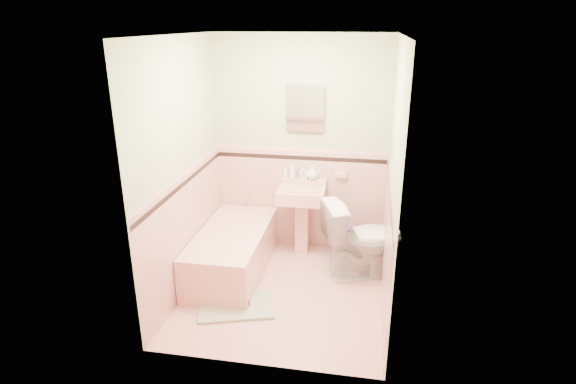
% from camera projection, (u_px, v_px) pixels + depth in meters
% --- Properties ---
extents(floor, '(2.20, 2.20, 0.00)m').
position_uv_depth(floor, '(284.00, 292.00, 4.79)').
color(floor, '#E6A197').
rests_on(floor, ground).
extents(ceiling, '(2.20, 2.20, 0.00)m').
position_uv_depth(ceiling, '(283.00, 35.00, 3.93)').
color(ceiling, white).
rests_on(ceiling, ground).
extents(wall_back, '(2.50, 0.00, 2.50)m').
position_uv_depth(wall_back, '(301.00, 147.00, 5.38)').
color(wall_back, beige).
rests_on(wall_back, ground).
extents(wall_front, '(2.50, 0.00, 2.50)m').
position_uv_depth(wall_front, '(255.00, 223.00, 3.34)').
color(wall_front, beige).
rests_on(wall_front, ground).
extents(wall_left, '(0.00, 2.50, 2.50)m').
position_uv_depth(wall_left, '(182.00, 170.00, 4.52)').
color(wall_left, beige).
rests_on(wall_left, ground).
extents(wall_right, '(0.00, 2.50, 2.50)m').
position_uv_depth(wall_right, '(393.00, 182.00, 4.20)').
color(wall_right, beige).
rests_on(wall_right, ground).
extents(wainscot_back, '(2.00, 0.00, 2.00)m').
position_uv_depth(wainscot_back, '(300.00, 200.00, 5.59)').
color(wainscot_back, '#E9A69C').
rests_on(wainscot_back, ground).
extents(wainscot_front, '(2.00, 0.00, 2.00)m').
position_uv_depth(wainscot_front, '(258.00, 300.00, 3.58)').
color(wainscot_front, '#E9A69C').
rests_on(wainscot_front, ground).
extents(wainscot_left, '(0.00, 2.20, 2.20)m').
position_uv_depth(wainscot_left, '(188.00, 231.00, 4.75)').
color(wainscot_left, '#E9A69C').
rests_on(wainscot_left, ground).
extents(wainscot_right, '(0.00, 2.20, 2.20)m').
position_uv_depth(wainscot_right, '(386.00, 247.00, 4.42)').
color(wainscot_right, '#E9A69C').
rests_on(wainscot_right, ground).
extents(accent_back, '(2.00, 0.00, 2.00)m').
position_uv_depth(accent_back, '(300.00, 158.00, 5.41)').
color(accent_back, black).
rests_on(accent_back, ground).
extents(accent_front, '(2.00, 0.00, 2.00)m').
position_uv_depth(accent_front, '(256.00, 238.00, 3.40)').
color(accent_front, black).
rests_on(accent_front, ground).
extents(accent_left, '(0.00, 2.20, 2.20)m').
position_uv_depth(accent_left, '(185.00, 183.00, 4.57)').
color(accent_left, black).
rests_on(accent_left, ground).
extents(accent_right, '(0.00, 2.20, 2.20)m').
position_uv_depth(accent_right, '(390.00, 195.00, 4.25)').
color(accent_right, black).
rests_on(accent_right, ground).
extents(cap_back, '(2.00, 0.00, 2.00)m').
position_uv_depth(cap_back, '(301.00, 150.00, 5.37)').
color(cap_back, '#E6A5A1').
rests_on(cap_back, ground).
extents(cap_front, '(2.00, 0.00, 2.00)m').
position_uv_depth(cap_front, '(256.00, 226.00, 3.37)').
color(cap_front, '#E6A5A1').
rests_on(cap_front, ground).
extents(cap_left, '(0.00, 2.20, 2.20)m').
position_uv_depth(cap_left, '(184.00, 173.00, 4.53)').
color(cap_left, '#E6A5A1').
rests_on(cap_left, ground).
extents(cap_right, '(0.00, 2.20, 2.20)m').
position_uv_depth(cap_right, '(390.00, 185.00, 4.21)').
color(cap_right, '#E6A5A1').
rests_on(cap_right, ground).
extents(bathtub, '(0.70, 1.50, 0.45)m').
position_uv_depth(bathtub, '(233.00, 252.00, 5.12)').
color(bathtub, '#E19E94').
rests_on(bathtub, floor).
extents(tub_faucet, '(0.04, 0.12, 0.04)m').
position_uv_depth(tub_faucet, '(248.00, 195.00, 5.65)').
color(tub_faucet, silver).
rests_on(tub_faucet, wall_back).
extents(sink, '(0.52, 0.48, 0.82)m').
position_uv_depth(sink, '(301.00, 222.00, 5.44)').
color(sink, '#E19E94').
rests_on(sink, floor).
extents(sink_faucet, '(0.02, 0.02, 0.10)m').
position_uv_depth(sink_faucet, '(304.00, 174.00, 5.38)').
color(sink_faucet, silver).
rests_on(sink_faucet, sink).
extents(medicine_cabinet, '(0.36, 0.04, 0.45)m').
position_uv_depth(medicine_cabinet, '(305.00, 108.00, 5.19)').
color(medicine_cabinet, white).
rests_on(medicine_cabinet, wall_back).
extents(soap_dish, '(0.13, 0.08, 0.04)m').
position_uv_depth(soap_dish, '(341.00, 175.00, 5.37)').
color(soap_dish, '#E19E94').
rests_on(soap_dish, wall_back).
extents(soap_bottle_left, '(0.09, 0.09, 0.21)m').
position_uv_depth(soap_bottle_left, '(293.00, 170.00, 5.43)').
color(soap_bottle_left, '#B2B2B2').
rests_on(soap_bottle_left, sink).
extents(soap_bottle_mid, '(0.07, 0.08, 0.17)m').
position_uv_depth(soap_bottle_mid, '(304.00, 172.00, 5.41)').
color(soap_bottle_mid, '#B2B2B2').
rests_on(soap_bottle_mid, sink).
extents(soap_bottle_right, '(0.16, 0.16, 0.17)m').
position_uv_depth(soap_bottle_right, '(312.00, 172.00, 5.40)').
color(soap_bottle_right, '#B2B2B2').
rests_on(soap_bottle_right, sink).
extents(tube, '(0.05, 0.05, 0.12)m').
position_uv_depth(tube, '(285.00, 173.00, 5.46)').
color(tube, white).
rests_on(tube, sink).
extents(toilet, '(0.96, 0.75, 0.86)m').
position_uv_depth(toilet, '(363.00, 239.00, 4.98)').
color(toilet, white).
rests_on(toilet, floor).
extents(bucket, '(0.34, 0.34, 0.26)m').
position_uv_depth(bucket, '(343.00, 244.00, 5.53)').
color(bucket, '#0007A2').
rests_on(bucket, floor).
extents(bath_mat, '(0.82, 0.66, 0.03)m').
position_uv_depth(bath_mat, '(236.00, 307.00, 4.52)').
color(bath_mat, gray).
rests_on(bath_mat, floor).
extents(shoe, '(0.15, 0.10, 0.05)m').
position_uv_depth(shoe, '(243.00, 303.00, 4.51)').
color(shoe, '#BF1E59').
rests_on(shoe, bath_mat).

